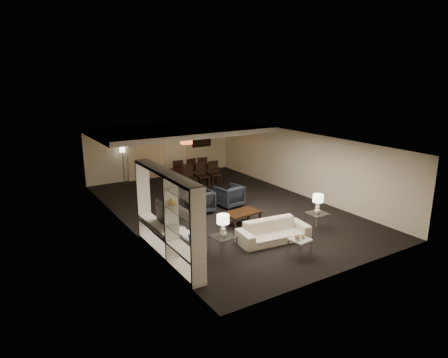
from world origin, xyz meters
name	(u,v)px	position (x,y,z in m)	size (l,w,h in m)	color
floor	(224,209)	(0.00, 0.00, 0.00)	(11.00, 11.00, 0.00)	black
ceiling	(224,139)	(0.00, 0.00, 2.50)	(7.00, 11.00, 0.02)	silver
wall_back	(161,150)	(0.00, 5.50, 1.25)	(7.00, 0.02, 2.50)	beige
wall_front	(347,224)	(0.00, -5.50, 1.25)	(7.00, 0.02, 2.50)	beige
wall_left	(126,190)	(-3.50, 0.00, 1.25)	(0.02, 11.00, 2.50)	beige
wall_right	(299,163)	(3.50, 0.00, 1.25)	(0.02, 11.00, 2.50)	beige
ceiling_soffit	(179,130)	(0.00, 3.50, 2.40)	(7.00, 4.00, 0.20)	silver
curtains	(144,153)	(-0.90, 5.42, 1.20)	(1.50, 0.12, 2.40)	beige
door	(176,153)	(0.70, 5.47, 1.05)	(0.90, 0.05, 2.10)	silver
painting	(202,140)	(2.10, 5.46, 1.55)	(0.95, 0.04, 0.65)	#142D38
media_unit	(167,216)	(-3.31, -2.60, 1.18)	(0.38, 3.40, 2.35)	white
pendant_light	(186,141)	(0.30, 3.50, 1.92)	(0.52, 0.52, 0.24)	#D8591E
sofa	(273,231)	(-0.29, -3.16, 0.31)	(2.10, 0.82, 0.61)	beige
coffee_table	(242,218)	(-0.29, -1.56, 0.21)	(1.15, 0.67, 0.41)	black
armchair_left	(200,201)	(-0.89, 0.14, 0.39)	(0.83, 0.86, 0.78)	black
armchair_right	(229,196)	(0.31, 0.14, 0.39)	(0.83, 0.86, 0.78)	black
side_table_left	(223,246)	(-1.99, -3.16, 0.27)	(0.58, 0.58, 0.54)	silver
side_table_right	(317,221)	(1.41, -3.16, 0.27)	(0.58, 0.58, 0.54)	white
table_lamp_left	(223,226)	(-1.99, -3.16, 0.83)	(0.33, 0.33, 0.59)	white
table_lamp_right	(318,204)	(1.41, -3.16, 0.83)	(0.33, 0.33, 0.59)	#F2E6CC
marble_table	(300,247)	(-0.29, -4.26, 0.24)	(0.48, 0.48, 0.48)	white
gold_gourd_a	(297,237)	(-0.39, -4.26, 0.56)	(0.15, 0.15, 0.15)	tan
gold_gourd_b	(303,236)	(-0.19, -4.26, 0.55)	(0.13, 0.13, 0.13)	#E6CA79
television	(161,215)	(-3.28, -2.09, 1.05)	(0.14, 1.05, 0.60)	black
vase_blue	(191,235)	(-3.31, -3.93, 1.14)	(0.16, 0.16, 0.16)	#2648A6
vase_amber	(172,202)	(-3.31, -2.92, 1.65)	(0.18, 0.18, 0.19)	gold
floor_speaker	(177,209)	(-2.15, -0.69, 0.58)	(0.13, 0.13, 1.16)	black
dining_table	(196,176)	(0.67, 3.42, 0.35)	(2.00, 1.12, 0.70)	black
chair_nl	(190,178)	(0.07, 2.77, 0.52)	(0.48, 0.48, 1.04)	black
chair_nm	(203,176)	(0.67, 2.77, 0.52)	(0.48, 0.48, 1.04)	black
chair_nr	(215,174)	(1.27, 2.77, 0.52)	(0.48, 0.48, 1.04)	black
chair_fl	(177,171)	(0.07, 4.07, 0.52)	(0.48, 0.48, 1.04)	black
chair_fm	(189,169)	(0.67, 4.07, 0.52)	(0.48, 0.48, 1.04)	black
chair_fr	(201,168)	(1.27, 4.07, 0.52)	(0.48, 0.48, 1.04)	black
floor_lamp	(123,165)	(-1.93, 5.20, 0.80)	(0.23, 0.23, 1.61)	black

